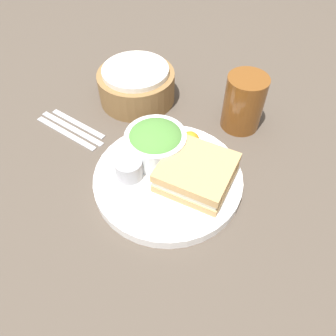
{
  "coord_description": "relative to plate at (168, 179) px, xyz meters",
  "views": [
    {
      "loc": [
        0.13,
        -0.35,
        0.48
      ],
      "look_at": [
        0.0,
        0.0,
        0.04
      ],
      "focal_mm": 35.0,
      "sensor_mm": 36.0,
      "label": 1
    }
  ],
  "objects": [
    {
      "name": "plate",
      "position": [
        0.0,
        0.0,
        0.0
      ],
      "size": [
        0.27,
        0.27,
        0.02
      ],
      "primitive_type": "cylinder",
      "color": "white",
      "rests_on": "ground_plane"
    },
    {
      "name": "drink_glass",
      "position": [
        0.09,
        0.2,
        0.05
      ],
      "size": [
        0.08,
        0.08,
        0.12
      ],
      "primitive_type": "cylinder",
      "color": "brown",
      "rests_on": "ground_plane"
    },
    {
      "name": "sandwich",
      "position": [
        0.05,
        0.01,
        0.03
      ],
      "size": [
        0.13,
        0.13,
        0.04
      ],
      "color": "tan",
      "rests_on": "plate"
    },
    {
      "name": "dressing_cup",
      "position": [
        -0.06,
        -0.02,
        0.03
      ],
      "size": [
        0.05,
        0.05,
        0.04
      ],
      "primitive_type": "cylinder",
      "color": "#99999E",
      "rests_on": "plate"
    },
    {
      "name": "ground_plane",
      "position": [
        0.0,
        0.0,
        -0.01
      ],
      "size": [
        4.0,
        4.0,
        0.0
      ],
      "primitive_type": "plane",
      "color": "#4C4238"
    },
    {
      "name": "fork",
      "position": [
        -0.25,
        0.04,
        -0.01
      ],
      "size": [
        0.16,
        0.05,
        0.01
      ],
      "primitive_type": "cube",
      "rotation": [
        0.0,
        0.0,
        2.9
      ],
      "color": "#B2B2B7",
      "rests_on": "ground_plane"
    },
    {
      "name": "knife",
      "position": [
        -0.24,
        0.06,
        -0.01
      ],
      "size": [
        0.17,
        0.05,
        0.01
      ],
      "primitive_type": "cube",
      "rotation": [
        0.0,
        0.0,
        2.9
      ],
      "color": "#B2B2B7",
      "rests_on": "ground_plane"
    },
    {
      "name": "orange_wedge",
      "position": [
        0.01,
        0.08,
        0.03
      ],
      "size": [
        0.04,
        0.04,
        0.04
      ],
      "primitive_type": "sphere",
      "color": "orange",
      "rests_on": "plate"
    },
    {
      "name": "spoon",
      "position": [
        -0.24,
        0.08,
        -0.01
      ],
      "size": [
        0.15,
        0.05,
        0.01
      ],
      "primitive_type": "cube",
      "rotation": [
        0.0,
        0.0,
        2.9
      ],
      "color": "#B2B2B7",
      "rests_on": "ground_plane"
    },
    {
      "name": "salad_bowl",
      "position": [
        -0.04,
        0.04,
        0.04
      ],
      "size": [
        0.11,
        0.11,
        0.06
      ],
      "color": "white",
      "rests_on": "plate"
    },
    {
      "name": "bread_basket",
      "position": [
        -0.16,
        0.21,
        0.03
      ],
      "size": [
        0.17,
        0.17,
        0.08
      ],
      "color": "olive",
      "rests_on": "ground_plane"
    }
  ]
}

